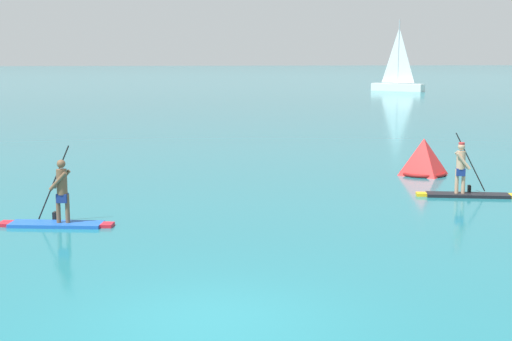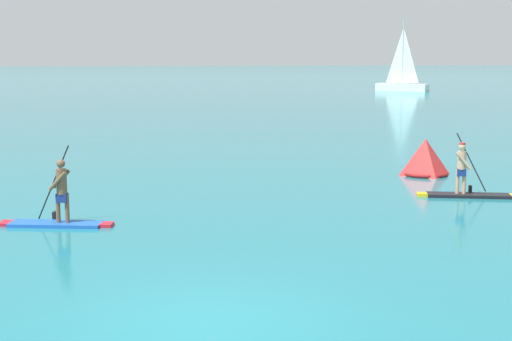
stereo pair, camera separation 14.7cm
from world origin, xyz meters
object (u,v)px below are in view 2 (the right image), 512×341
object	(u,v)px
paddleboarder_mid_center	(58,210)
race_marker_buoy	(425,159)
sailboat_right_horizon	(402,82)
paddleboarder_far_right	(466,184)

from	to	relation	value
paddleboarder_mid_center	race_marker_buoy	distance (m)	13.38
sailboat_right_horizon	paddleboarder_mid_center	bearing A→B (deg)	-74.10
paddleboarder_far_right	race_marker_buoy	distance (m)	4.06
paddleboarder_mid_center	paddleboarder_far_right	bearing A→B (deg)	-157.58
paddleboarder_mid_center	sailboat_right_horizon	size ratio (longest dim) A/B	0.38
paddleboarder_mid_center	paddleboarder_far_right	xyz separation A→B (m)	(11.52, 2.71, -0.02)
paddleboarder_mid_center	race_marker_buoy	size ratio (longest dim) A/B	1.78
race_marker_buoy	sailboat_right_horizon	size ratio (longest dim) A/B	0.21
sailboat_right_horizon	race_marker_buoy	bearing A→B (deg)	-66.21
paddleboarder_mid_center	sailboat_right_horizon	xyz separation A→B (m)	(26.93, 62.39, 0.64)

